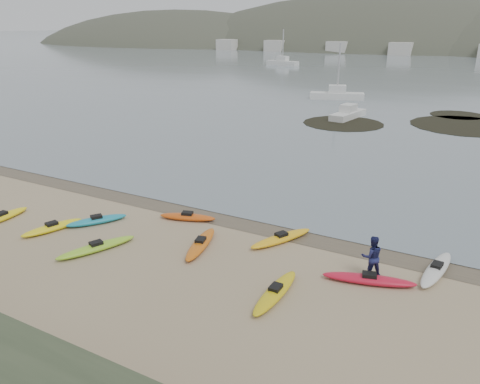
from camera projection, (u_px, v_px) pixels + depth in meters
The scene contains 5 objects.
ground at pixel (240, 218), 25.06m from camera, with size 600.00×600.00×0.00m, color tan.
wet_sand at pixel (237, 220), 24.81m from camera, with size 60.00×60.00×0.00m, color brown.
kayaks at pixel (196, 244), 21.75m from camera, with size 21.96×9.12×0.34m.
person_east at pixel (372, 257), 19.02m from camera, with size 0.87×0.68×1.80m, color navy.
kelp_mats at pixel (426, 123), 48.75m from camera, with size 20.85×17.91×0.04m.
Camera 1 is at (11.15, -20.22, 9.84)m, focal length 35.00 mm.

